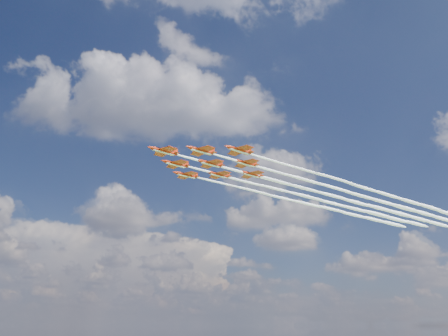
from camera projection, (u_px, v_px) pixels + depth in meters
The scene contains 9 objects.
jet_lead at pixel (313, 191), 176.78m from camera, with size 119.01×88.39×2.71m.
jet_row2_port at pixel (343, 190), 176.41m from camera, with size 119.01×88.39×2.71m.
jet_row2_starb at pixel (314, 199), 187.63m from camera, with size 119.01×88.39×2.71m.
jet_row3_port at pixel (372, 190), 176.03m from camera, with size 119.01×88.39×2.71m.
jet_row3_centre at pixel (342, 198), 187.26m from camera, with size 119.01×88.39×2.71m.
jet_row3_starb at pixel (315, 206), 198.48m from camera, with size 119.01×88.39×2.71m.
jet_row4_port at pixel (370, 198), 186.88m from camera, with size 119.01×88.39×2.71m.
jet_row4_starb at pixel (341, 205), 198.11m from camera, with size 119.01×88.39×2.71m.
jet_tail at pixel (367, 205), 197.73m from camera, with size 119.01×88.39×2.71m.
Camera 1 is at (0.98, -141.71, 22.37)m, focal length 35.00 mm.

